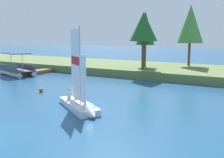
{
  "coord_description": "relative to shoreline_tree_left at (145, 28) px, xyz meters",
  "views": [
    {
      "loc": [
        12.15,
        -6.71,
        4.87
      ],
      "look_at": [
        0.61,
        12.95,
        1.2
      ],
      "focal_mm": 44.1,
      "sensor_mm": 36.0,
      "label": 1
    }
  ],
  "objects": [
    {
      "name": "shore_bank",
      "position": [
        1.79,
        0.9,
        -5.2
      ],
      "size": [
        80.0,
        11.29,
        0.92
      ],
      "primitive_type": "cube",
      "color": "#5B703D",
      "rests_on": "ground"
    },
    {
      "name": "shoreline_tree_left",
      "position": [
        0.0,
        0.0,
        0.0
      ],
      "size": [
        2.27,
        2.27,
        6.84
      ],
      "color": "brown",
      "rests_on": "shore_bank"
    },
    {
      "name": "shoreline_tree_midleft",
      "position": [
        0.97,
        -2.72,
        0.1
      ],
      "size": [
        3.22,
        3.22,
        6.53
      ],
      "color": "brown",
      "rests_on": "shore_bank"
    },
    {
      "name": "shoreline_tree_centre",
      "position": [
        4.59,
        3.62,
        0.54
      ],
      "size": [
        3.28,
        3.28,
        7.68
      ],
      "color": "brown",
      "rests_on": "shore_bank"
    },
    {
      "name": "wooden_dock",
      "position": [
        -11.7,
        -7.39,
        -5.44
      ],
      "size": [
        1.51,
        6.29,
        0.44
      ],
      "primitive_type": "cube",
      "color": "brown",
      "rests_on": "ground"
    },
    {
      "name": "sailboat",
      "position": [
        3.67,
        -18.15,
        -5.22
      ],
      "size": [
        4.99,
        3.92,
        5.82
      ],
      "rotation": [
        0.0,
        0.0,
        -0.59
      ],
      "color": "silver",
      "rests_on": "ground"
    },
    {
      "name": "pontoon_boat",
      "position": [
        -12.87,
        -9.15,
        -4.99
      ],
      "size": [
        5.96,
        3.91,
        2.72
      ],
      "rotation": [
        0.0,
        0.0,
        -0.3
      ],
      "color": "#B2B2B7",
      "rests_on": "ground"
    },
    {
      "name": "channel_buoy",
      "position": [
        -3.03,
        -15.06,
        -5.48
      ],
      "size": [
        0.37,
        0.37,
        0.37
      ],
      "primitive_type": "sphere",
      "color": "#E54C19",
      "rests_on": "ground"
    }
  ]
}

